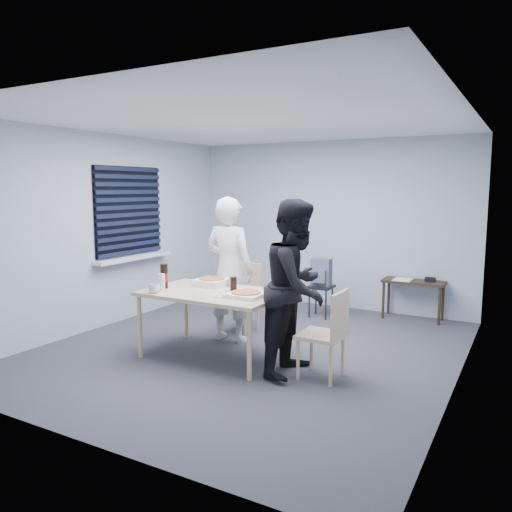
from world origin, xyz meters
The scene contains 19 objects.
room centered at (-2.20, 0.40, 1.44)m, with size 5.00×5.00×5.00m.
dining_table centered at (-0.24, -0.43, 0.68)m, with size 1.52×0.97×0.74m.
chair_far centered at (-0.48, 0.64, 0.51)m, with size 0.42×0.42×0.89m.
chair_right centered at (1.13, -0.44, 0.51)m, with size 0.42×0.42×0.89m.
person_white centered at (-0.40, 0.16, 0.89)m, with size 0.65×0.42×1.77m, color silver.
person_black centered at (0.77, -0.42, 0.89)m, with size 0.86×0.47×1.77m, color black.
side_table centered at (1.36, 2.28, 0.49)m, with size 0.85×0.38×0.57m.
stool centered at (0.16, 1.77, 0.36)m, with size 0.34×0.34×0.47m.
backpack centered at (0.16, 1.76, 0.66)m, with size 0.28×0.21×0.40m.
pizza_box_a centered at (-0.44, -0.16, 0.78)m, with size 0.36×0.36×0.09m.
pizza_box_b centered at (0.21, -0.48, 0.77)m, with size 0.37×0.37×0.05m.
mug_a centered at (-0.75, -0.81, 0.79)m, with size 0.12×0.12×0.10m, color silver.
mug_b centered at (-0.21, -0.09, 0.79)m, with size 0.10×0.10×0.09m, color silver.
cola_glass centered at (-0.04, -0.33, 0.82)m, with size 0.07×0.07×0.16m, color black.
soda_bottle centered at (-0.83, -0.55, 0.88)m, with size 0.09×0.09×0.28m.
plastic_cups centered at (-0.77, -0.67, 0.84)m, with size 0.08×0.08×0.19m, color silver.
rubber_band centered at (-0.02, -0.70, 0.74)m, with size 0.05×0.05×0.00m, color red.
papers centered at (1.21, 2.25, 0.57)m, with size 0.25×0.34×0.01m, color white.
black_box centered at (1.58, 2.31, 0.60)m, with size 0.14×0.10×0.06m, color black.
Camera 1 is at (2.80, -4.92, 1.88)m, focal length 35.00 mm.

